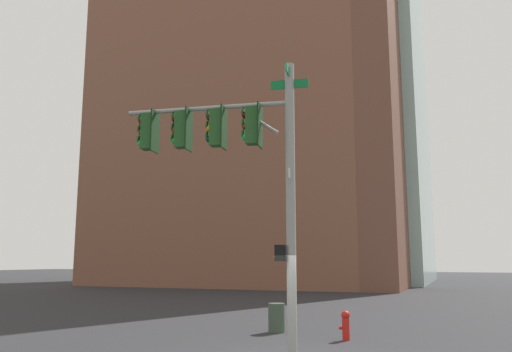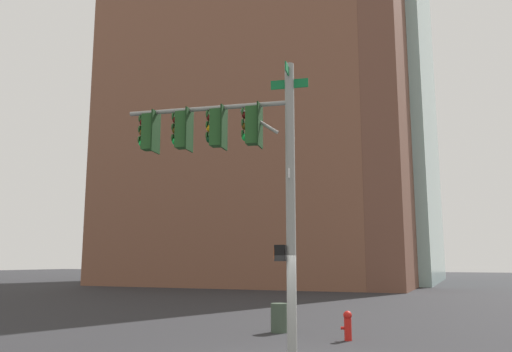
{
  "view_description": "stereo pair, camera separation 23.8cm",
  "coord_description": "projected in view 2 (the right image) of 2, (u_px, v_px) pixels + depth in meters",
  "views": [
    {
      "loc": [
        -3.92,
        11.97,
        2.38
      ],
      "look_at": [
        0.96,
        -0.23,
        4.53
      ],
      "focal_mm": 36.2,
      "sensor_mm": 36.0,
      "label": 1
    },
    {
      "loc": [
        -4.14,
        11.88,
        2.38
      ],
      "look_at": [
        0.96,
        -0.23,
        4.53
      ],
      "focal_mm": 36.2,
      "sensor_mm": 36.0,
      "label": 2
    }
  ],
  "objects": [
    {
      "name": "signal_pole_assembly",
      "position": [
        234.0,
        156.0,
        13.54
      ],
      "size": [
        4.97,
        1.41,
        7.49
      ],
      "rotation": [
        0.0,
        0.0,
        0.16
      ],
      "color": "gray",
      "rests_on": "ground_plane"
    },
    {
      "name": "building_brick_nearside",
      "position": [
        244.0,
        49.0,
        54.15
      ],
      "size": [
        26.93,
        14.86,
        48.68
      ],
      "primitive_type": "cube",
      "color": "brown",
      "rests_on": "ground_plane"
    },
    {
      "name": "fire_hydrant",
      "position": [
        348.0,
        324.0,
        15.49
      ],
      "size": [
        0.34,
        0.26,
        0.87
      ],
      "color": "red",
      "rests_on": "ground_plane"
    },
    {
      "name": "building_brick_midblock",
      "position": [
        294.0,
        96.0,
        51.53
      ],
      "size": [
        21.95,
        15.64,
        37.15
      ],
      "primitive_type": "cube",
      "color": "brown",
      "rests_on": "ground_plane"
    },
    {
      "name": "litter_bin",
      "position": [
        279.0,
        318.0,
        17.22
      ],
      "size": [
        0.56,
        0.56,
        0.95
      ],
      "primitive_type": "cylinder",
      "color": "#384738",
      "rests_on": "ground_plane"
    }
  ]
}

